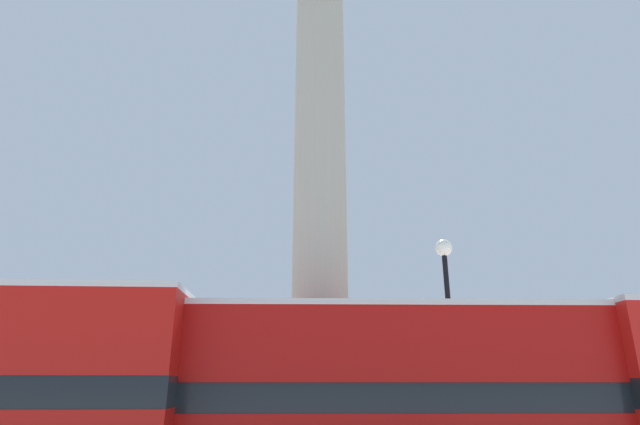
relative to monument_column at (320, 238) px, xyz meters
The scene contains 3 objects.
monument_column is the anchor object (origin of this frame).
bus_c 6.25m from the monument_column, 60.31° to the right, with size 11.14×3.03×4.22m.
street_lamp 4.86m from the monument_column, 25.18° to the right, with size 0.47×0.47×6.41m.
Camera 1 is at (-0.09, -14.94, 2.60)m, focal length 28.00 mm.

